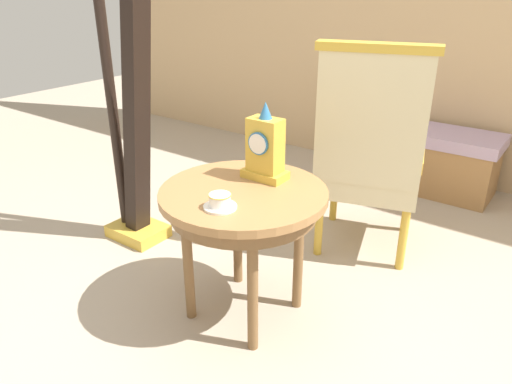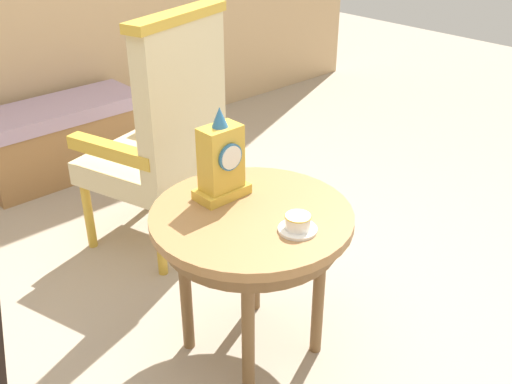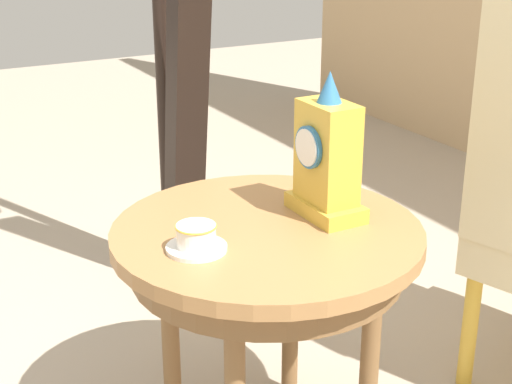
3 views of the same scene
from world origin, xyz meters
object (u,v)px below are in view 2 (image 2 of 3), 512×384
at_px(window_bench, 61,139).
at_px(mantel_clock, 221,162).
at_px(teacup_left, 298,224).
at_px(side_table, 252,231).
at_px(armchair, 164,133).

bearing_deg(window_bench, mantel_clock, -96.03).
relative_size(teacup_left, window_bench, 0.13).
height_order(side_table, armchair, armchair).
xyz_separation_m(teacup_left, armchair, (0.17, 1.00, -0.04)).
distance_m(side_table, teacup_left, 0.21).
relative_size(teacup_left, armchair, 0.11).
xyz_separation_m(teacup_left, mantel_clock, (-0.03, 0.34, 0.11)).
height_order(side_table, teacup_left, teacup_left).
distance_m(teacup_left, mantel_clock, 0.36).
xyz_separation_m(side_table, window_bench, (0.18, 1.89, -0.31)).
height_order(teacup_left, armchair, armchair).
relative_size(side_table, armchair, 0.61).
relative_size(side_table, mantel_clock, 2.08).
height_order(teacup_left, window_bench, teacup_left).
distance_m(side_table, mantel_clock, 0.26).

